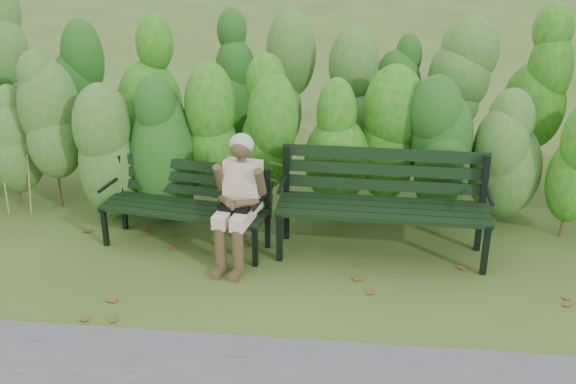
# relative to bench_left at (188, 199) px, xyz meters

# --- Properties ---
(ground) EXTENTS (80.00, 80.00, 0.00)m
(ground) POSITION_rel_bench_left_xyz_m (1.06, -0.66, -0.50)
(ground) COLOR #3B4920
(hedge_band) EXTENTS (11.04, 1.67, 2.42)m
(hedge_band) POSITION_rel_bench_left_xyz_m (1.06, 1.21, 0.76)
(hedge_band) COLOR #47381E
(hedge_band) RESTS_ON ground
(leaf_litter) EXTENTS (5.66, 1.89, 0.01)m
(leaf_litter) POSITION_rel_bench_left_xyz_m (0.90, -0.59, -0.50)
(leaf_litter) COLOR brown
(leaf_litter) RESTS_ON ground
(bench_left) EXTENTS (1.77, 0.83, 0.85)m
(bench_left) POSITION_rel_bench_left_xyz_m (0.00, 0.00, 0.00)
(bench_left) COLOR black
(bench_left) RESTS_ON ground
(bench_right) EXTENTS (2.08, 0.74, 1.03)m
(bench_right) POSITION_rel_bench_left_xyz_m (1.97, 0.04, 0.11)
(bench_right) COLOR black
(bench_right) RESTS_ON ground
(seated_woman) EXTENTS (0.53, 0.77, 1.26)m
(seated_woman) POSITION_rel_bench_left_xyz_m (0.58, -0.28, 0.21)
(seated_woman) COLOR #BEAA8D
(seated_woman) RESTS_ON ground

